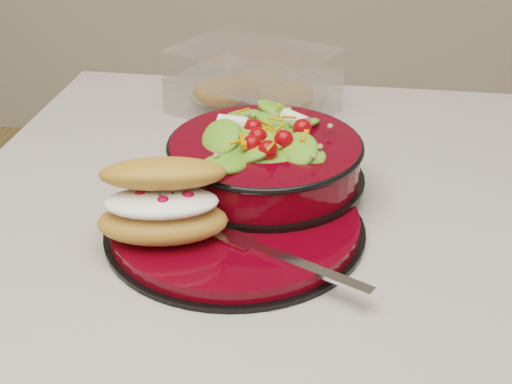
# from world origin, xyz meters

# --- Properties ---
(dinner_plate) EXTENTS (0.28, 0.28, 0.02)m
(dinner_plate) POSITION_xyz_m (-0.27, -0.09, 0.91)
(dinner_plate) COLOR black
(dinner_plate) RESTS_ON island_counter
(salad_bowl) EXTENTS (0.23, 0.23, 0.10)m
(salad_bowl) POSITION_xyz_m (-0.25, -0.01, 0.96)
(salad_bowl) COLOR black
(salad_bowl) RESTS_ON dinner_plate
(croissant) EXTENTS (0.14, 0.11, 0.08)m
(croissant) POSITION_xyz_m (-0.34, -0.14, 0.96)
(croissant) COLOR #C07E3A
(croissant) RESTS_ON dinner_plate
(fork) EXTENTS (0.17, 0.10, 0.00)m
(fork) POSITION_xyz_m (-0.21, -0.17, 0.92)
(fork) COLOR silver
(fork) RESTS_ON dinner_plate
(pastry_box) EXTENTS (0.26, 0.23, 0.09)m
(pastry_box) POSITION_xyz_m (-0.30, 0.24, 0.94)
(pastry_box) COLOR white
(pastry_box) RESTS_ON island_counter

